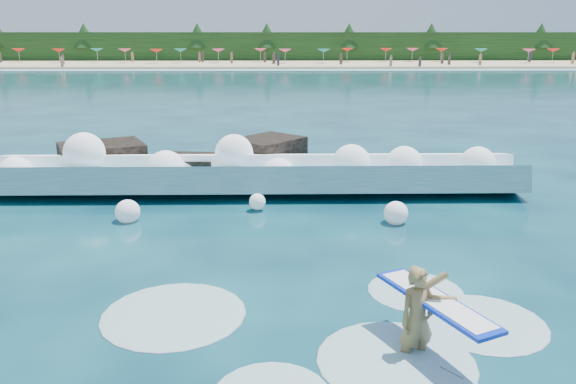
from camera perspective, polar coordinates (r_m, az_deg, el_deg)
ground at (r=12.03m, az=-7.06°, el=-8.16°), size 200.00×200.00×0.00m
beach at (r=89.06m, az=-1.88°, el=12.84°), size 140.00×20.00×0.40m
wet_band at (r=78.09m, az=-1.99°, el=12.30°), size 140.00×5.00×0.08m
treeline at (r=98.96m, az=-1.81°, el=14.48°), size 140.00×4.00×5.00m
breaking_wave at (r=17.84m, az=-3.28°, el=1.63°), size 16.48×2.64×1.42m
rock_cluster at (r=19.76m, az=-11.02°, el=2.77°), size 8.77×3.52×1.57m
surfer_with_board at (r=9.14m, az=13.39°, el=-12.14°), size 1.50×2.91×1.75m
wave_spray at (r=17.67m, az=-4.56°, el=2.74°), size 15.35×4.74×1.96m
surf_foam at (r=9.76m, az=6.60°, el=-14.22°), size 9.30×5.09×0.13m
beach_umbrellas at (r=91.14m, az=-1.81°, el=14.20°), size 113.82×6.83×0.50m
beachgoers at (r=86.69m, az=-10.25°, el=13.10°), size 104.67×13.32×1.93m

